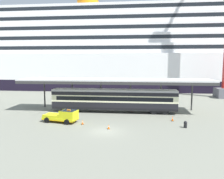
# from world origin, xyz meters

# --- Properties ---
(ground_plane) EXTENTS (400.00, 400.00, 0.00)m
(ground_plane) POSITION_xyz_m (0.00, 0.00, 0.00)
(ground_plane) COLOR slate
(cruise_ship) EXTENTS (133.49, 28.14, 34.71)m
(cruise_ship) POSITION_xyz_m (-18.96, 51.89, 12.16)
(cruise_ship) COLOR black
(cruise_ship) RESTS_ON ground
(platform_canopy) EXTENTS (34.10, 6.04, 5.93)m
(platform_canopy) POSITION_xyz_m (-0.05, 11.86, 5.64)
(platform_canopy) COLOR silver
(platform_canopy) RESTS_ON ground
(train_carriage) EXTENTS (22.01, 2.81, 4.11)m
(train_carriage) POSITION_xyz_m (-0.05, 11.41, 2.31)
(train_carriage) COLOR black
(train_carriage) RESTS_ON ground
(service_truck) EXTENTS (5.51, 3.06, 2.02)m
(service_truck) POSITION_xyz_m (-6.82, 3.65, 0.99)
(service_truck) COLOR yellow
(service_truck) RESTS_ON ground
(traffic_cone_near) EXTENTS (0.36, 0.36, 0.65)m
(traffic_cone_near) POSITION_xyz_m (-3.72, 2.83, 0.32)
(traffic_cone_near) COLOR black
(traffic_cone_near) RESTS_ON ground
(traffic_cone_mid) EXTENTS (0.36, 0.36, 0.78)m
(traffic_cone_mid) POSITION_xyz_m (9.47, 6.22, 0.38)
(traffic_cone_mid) COLOR black
(traffic_cone_mid) RESTS_ON ground
(traffic_cone_far) EXTENTS (0.36, 0.36, 0.60)m
(traffic_cone_far) POSITION_xyz_m (0.30, 1.04, 0.30)
(traffic_cone_far) COLOR black
(traffic_cone_far) RESTS_ON ground
(quay_bollard) EXTENTS (0.48, 0.48, 0.96)m
(quay_bollard) POSITION_xyz_m (10.66, 2.77, 0.52)
(quay_bollard) COLOR black
(quay_bollard) RESTS_ON ground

